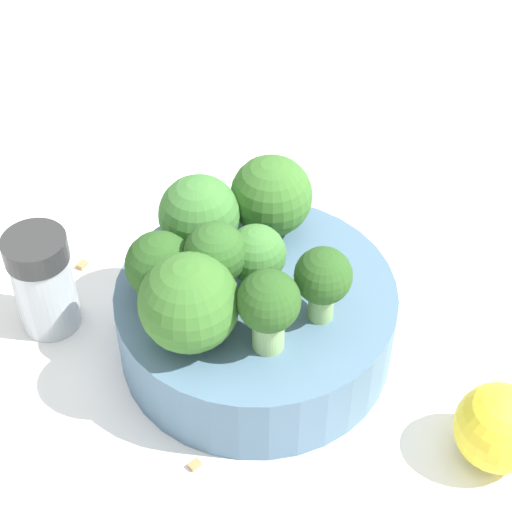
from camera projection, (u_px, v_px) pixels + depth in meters
ground_plane at (256, 346)px, 0.57m from camera, size 3.00×3.00×0.00m
bowl at (256, 319)px, 0.55m from camera, size 0.18×0.18×0.05m
broccoli_floret_0 at (261, 256)px, 0.51m from camera, size 0.04×0.04×0.05m
broccoli_floret_1 at (160, 267)px, 0.51m from camera, size 0.04×0.04×0.05m
broccoli_floret_2 at (189, 304)px, 0.48m from camera, size 0.06×0.06×0.06m
broccoli_floret_3 at (271, 197)px, 0.55m from camera, size 0.05×0.05×0.06m
broccoli_floret_4 at (199, 216)px, 0.54m from camera, size 0.05×0.05×0.05m
broccoli_floret_5 at (323, 279)px, 0.49m from camera, size 0.03×0.03×0.05m
broccoli_floret_6 at (214, 252)px, 0.50m from camera, size 0.04×0.04×0.06m
broccoli_floret_7 at (269, 306)px, 0.48m from camera, size 0.04×0.04×0.06m
pepper_shaker at (43, 281)px, 0.56m from camera, size 0.04×0.04×0.08m
lemon_wedge at (499, 428)px, 0.49m from camera, size 0.05×0.05×0.05m
almond_crumb_0 at (194, 463)px, 0.50m from camera, size 0.01×0.01×0.01m
almond_crumb_1 at (82, 263)px, 0.62m from camera, size 0.01×0.01×0.01m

